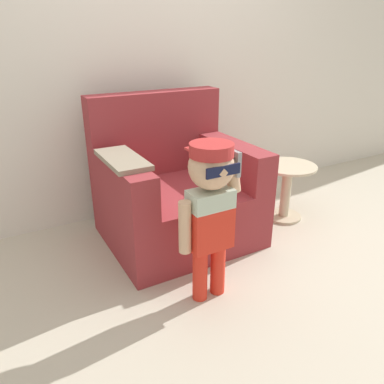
% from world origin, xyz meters
% --- Properties ---
extents(ground_plane, '(10.00, 10.00, 0.00)m').
position_xyz_m(ground_plane, '(0.00, 0.00, 0.00)').
color(ground_plane, '#BCB29E').
extents(wall_back, '(10.00, 0.05, 2.60)m').
position_xyz_m(wall_back, '(0.00, 0.78, 1.30)').
color(wall_back, silver).
rests_on(wall_back, ground_plane).
extents(armchair, '(1.02, 0.88, 1.00)m').
position_xyz_m(armchair, '(-0.09, 0.21, 0.34)').
color(armchair, maroon).
rests_on(armchair, ground_plane).
extents(person_child, '(0.37, 0.27, 0.89)m').
position_xyz_m(person_child, '(-0.24, -0.51, 0.60)').
color(person_child, red).
rests_on(person_child, ground_plane).
extents(side_table, '(0.43, 0.43, 0.45)m').
position_xyz_m(side_table, '(0.80, 0.03, 0.27)').
color(side_table, beige).
rests_on(side_table, ground_plane).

